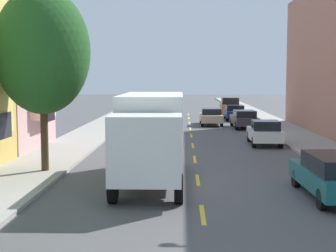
% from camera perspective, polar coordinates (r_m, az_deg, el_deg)
% --- Properties ---
extents(ground_plane, '(160.00, 160.00, 0.00)m').
position_cam_1_polar(ground_plane, '(37.73, 2.60, -0.59)').
color(ground_plane, '#4C4C4F').
extents(sidewalk_left, '(3.20, 120.00, 0.14)m').
position_cam_1_polar(sidewalk_left, '(36.32, -8.62, -0.77)').
color(sidewalk_left, '#99968E').
rests_on(sidewalk_left, ground_plane).
extents(sidewalk_right, '(3.20, 120.00, 0.14)m').
position_cam_1_polar(sidewalk_right, '(36.55, 13.86, -0.83)').
color(sidewalk_right, '#99968E').
rests_on(sidewalk_right, ground_plane).
extents(lane_centerline_dashes, '(0.14, 47.20, 0.01)m').
position_cam_1_polar(lane_centerline_dashes, '(32.27, 2.75, -1.63)').
color(lane_centerline_dashes, yellow).
rests_on(lane_centerline_dashes, ground_plane).
extents(street_tree_second, '(3.94, 3.94, 7.60)m').
position_cam_1_polar(street_tree_second, '(21.49, -14.12, 8.25)').
color(street_tree_second, '#47331E').
rests_on(street_tree_second, sidewalk_left).
extents(delivery_box_truck, '(2.44, 8.09, 3.38)m').
position_cam_1_polar(delivery_box_truck, '(19.29, -1.89, -0.76)').
color(delivery_box_truck, white).
rests_on(delivery_box_truck, ground_plane).
extents(parked_hatchback_sky, '(1.76, 4.01, 1.50)m').
position_cam_1_polar(parked_hatchback_sky, '(57.52, -2.18, 2.29)').
color(parked_hatchback_sky, '#7A9EC6').
rests_on(parked_hatchback_sky, ground_plane).
extents(parked_sedan_navy, '(1.82, 4.51, 1.43)m').
position_cam_1_polar(parked_sedan_navy, '(47.83, 7.55, 1.57)').
color(parked_sedan_navy, navy).
rests_on(parked_sedan_navy, ground_plane).
extents(parked_wagon_red, '(1.91, 4.73, 1.50)m').
position_cam_1_polar(parked_wagon_red, '(44.64, -3.09, 1.40)').
color(parked_wagon_red, '#AD1E1E').
rests_on(parked_wagon_red, ground_plane).
extents(parked_sedan_charcoal, '(1.92, 4.55, 1.43)m').
position_cam_1_polar(parked_sedan_charcoal, '(40.32, 8.68, 0.82)').
color(parked_sedan_charcoal, '#333338').
rests_on(parked_sedan_charcoal, ground_plane).
extents(parked_wagon_teal, '(1.92, 4.74, 1.50)m').
position_cam_1_polar(parked_wagon_teal, '(17.68, 18.29, -5.29)').
color(parked_wagon_teal, '#195B60').
rests_on(parked_wagon_teal, ground_plane).
extents(parked_hatchback_white, '(1.86, 4.05, 1.50)m').
position_cam_1_polar(parked_hatchback_white, '(30.45, 10.95, -0.73)').
color(parked_hatchback_white, silver).
rests_on(parked_hatchback_white, ground_plane).
extents(parked_suv_orange, '(2.07, 4.85, 1.93)m').
position_cam_1_polar(parked_suv_orange, '(53.43, 7.06, 2.25)').
color(parked_suv_orange, orange).
rests_on(parked_suv_orange, ground_plane).
extents(moving_champagne_sedan, '(1.80, 4.50, 1.43)m').
position_cam_1_polar(moving_champagne_sedan, '(42.65, 4.93, 1.12)').
color(moving_champagne_sedan, tan).
rests_on(moving_champagne_sedan, ground_plane).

